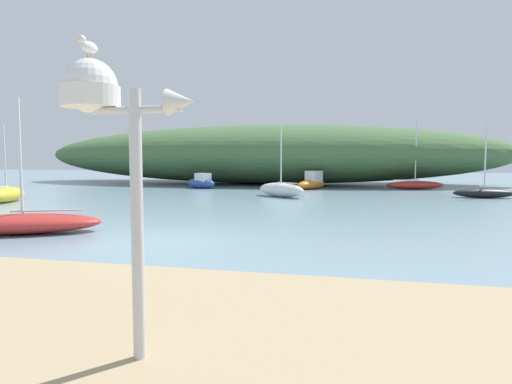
{
  "coord_description": "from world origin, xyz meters",
  "views": [
    {
      "loc": [
        5.04,
        -10.77,
        2.16
      ],
      "look_at": [
        1.91,
        2.58,
        1.11
      ],
      "focal_mm": 31.04,
      "sensor_mm": 36.0,
      "label": 1
    }
  ],
  "objects_px": {
    "sailboat_mid_channel": "(281,190)",
    "motorboat_by_sandbar": "(201,182)",
    "mast_structure": "(103,110)",
    "sailboat_inner_mooring": "(415,185)",
    "motorboat_west_reach": "(312,182)",
    "sailboat_far_right": "(23,223)",
    "sailboat_outer_mooring": "(484,193)",
    "sailboat_east_reach": "(6,194)",
    "seagull_on_radar": "(88,46)"
  },
  "relations": [
    {
      "from": "sailboat_outer_mooring",
      "to": "motorboat_west_reach",
      "type": "xyz_separation_m",
      "value": [
        -9.85,
        4.83,
        0.18
      ]
    },
    {
      "from": "sailboat_mid_channel",
      "to": "motorboat_by_sandbar",
      "type": "height_order",
      "value": "sailboat_mid_channel"
    },
    {
      "from": "sailboat_far_right",
      "to": "motorboat_by_sandbar",
      "type": "bearing_deg",
      "value": 95.06
    },
    {
      "from": "seagull_on_radar",
      "to": "sailboat_inner_mooring",
      "type": "xyz_separation_m",
      "value": [
        6.33,
        28.66,
        -2.92
      ]
    },
    {
      "from": "seagull_on_radar",
      "to": "motorboat_by_sandbar",
      "type": "relative_size",
      "value": 0.1
    },
    {
      "from": "sailboat_mid_channel",
      "to": "sailboat_east_reach",
      "type": "bearing_deg",
      "value": -154.42
    },
    {
      "from": "sailboat_mid_channel",
      "to": "sailboat_inner_mooring",
      "type": "height_order",
      "value": "sailboat_inner_mooring"
    },
    {
      "from": "mast_structure",
      "to": "seagull_on_radar",
      "type": "distance_m",
      "value": 0.62
    },
    {
      "from": "sailboat_inner_mooring",
      "to": "motorboat_by_sandbar",
      "type": "height_order",
      "value": "sailboat_inner_mooring"
    },
    {
      "from": "motorboat_by_sandbar",
      "to": "motorboat_west_reach",
      "type": "distance_m",
      "value": 7.92
    },
    {
      "from": "sailboat_inner_mooring",
      "to": "motorboat_by_sandbar",
      "type": "bearing_deg",
      "value": -170.31
    },
    {
      "from": "sailboat_mid_channel",
      "to": "sailboat_east_reach",
      "type": "relative_size",
      "value": 1.05
    },
    {
      "from": "mast_structure",
      "to": "sailboat_east_reach",
      "type": "relative_size",
      "value": 0.77
    },
    {
      "from": "sailboat_mid_channel",
      "to": "motorboat_by_sandbar",
      "type": "bearing_deg",
      "value": 140.11
    },
    {
      "from": "sailboat_inner_mooring",
      "to": "sailboat_far_right",
      "type": "bearing_deg",
      "value": -121.14
    },
    {
      "from": "seagull_on_radar",
      "to": "motorboat_west_reach",
      "type": "xyz_separation_m",
      "value": [
        -0.69,
        27.15,
        -2.76
      ]
    },
    {
      "from": "sailboat_east_reach",
      "to": "motorboat_west_reach",
      "type": "height_order",
      "value": "sailboat_east_reach"
    },
    {
      "from": "sailboat_east_reach",
      "to": "sailboat_outer_mooring",
      "type": "bearing_deg",
      "value": 18.68
    },
    {
      "from": "mast_structure",
      "to": "sailboat_mid_channel",
      "type": "bearing_deg",
      "value": 95.15
    },
    {
      "from": "mast_structure",
      "to": "seagull_on_radar",
      "type": "bearing_deg",
      "value": -174.39
    },
    {
      "from": "sailboat_far_right",
      "to": "sailboat_outer_mooring",
      "type": "bearing_deg",
      "value": 43.99
    },
    {
      "from": "motorboat_west_reach",
      "to": "mast_structure",
      "type": "bearing_deg",
      "value": -88.27
    },
    {
      "from": "sailboat_mid_channel",
      "to": "sailboat_far_right",
      "type": "bearing_deg",
      "value": -110.74
    },
    {
      "from": "seagull_on_radar",
      "to": "sailboat_outer_mooring",
      "type": "relative_size",
      "value": 0.07
    },
    {
      "from": "sailboat_far_right",
      "to": "sailboat_inner_mooring",
      "type": "xyz_separation_m",
      "value": [
        13.17,
        21.79,
        0.01
      ]
    },
    {
      "from": "mast_structure",
      "to": "sailboat_far_right",
      "type": "xyz_separation_m",
      "value": [
        -6.97,
        6.86,
        -2.33
      ]
    },
    {
      "from": "sailboat_mid_channel",
      "to": "motorboat_west_reach",
      "type": "distance_m",
      "value": 6.81
    },
    {
      "from": "sailboat_outer_mooring",
      "to": "sailboat_inner_mooring",
      "type": "relative_size",
      "value": 0.87
    },
    {
      "from": "sailboat_far_right",
      "to": "motorboat_by_sandbar",
      "type": "relative_size",
      "value": 1.59
    },
    {
      "from": "motorboat_by_sandbar",
      "to": "mast_structure",
      "type": "bearing_deg",
      "value": -71.63
    },
    {
      "from": "sailboat_inner_mooring",
      "to": "seagull_on_radar",
      "type": "bearing_deg",
      "value": -102.45
    },
    {
      "from": "seagull_on_radar",
      "to": "motorboat_west_reach",
      "type": "bearing_deg",
      "value": 91.45
    },
    {
      "from": "mast_structure",
      "to": "sailboat_far_right",
      "type": "bearing_deg",
      "value": 135.45
    },
    {
      "from": "motorboat_west_reach",
      "to": "sailboat_mid_channel",
      "type": "bearing_deg",
      "value": -98.61
    },
    {
      "from": "sailboat_mid_channel",
      "to": "sailboat_outer_mooring",
      "type": "relative_size",
      "value": 0.96
    },
    {
      "from": "sailboat_east_reach",
      "to": "motorboat_by_sandbar",
      "type": "distance_m",
      "value": 13.08
    },
    {
      "from": "seagull_on_radar",
      "to": "sailboat_far_right",
      "type": "bearing_deg",
      "value": 134.83
    },
    {
      "from": "sailboat_mid_channel",
      "to": "sailboat_east_reach",
      "type": "xyz_separation_m",
      "value": [
        -12.6,
        -6.03,
        -0.02
      ]
    },
    {
      "from": "sailboat_outer_mooring",
      "to": "seagull_on_radar",
      "type": "bearing_deg",
      "value": -112.33
    },
    {
      "from": "sailboat_outer_mooring",
      "to": "motorboat_west_reach",
      "type": "distance_m",
      "value": 10.97
    },
    {
      "from": "seagull_on_radar",
      "to": "mast_structure",
      "type": "bearing_deg",
      "value": 5.61
    },
    {
      "from": "sailboat_mid_channel",
      "to": "sailboat_outer_mooring",
      "type": "bearing_deg",
      "value": 9.94
    },
    {
      "from": "mast_structure",
      "to": "sailboat_mid_channel",
      "type": "xyz_separation_m",
      "value": [
        -1.84,
        20.4,
        -2.21
      ]
    },
    {
      "from": "mast_structure",
      "to": "sailboat_mid_channel",
      "type": "distance_m",
      "value": 20.6
    },
    {
      "from": "sailboat_mid_channel",
      "to": "sailboat_far_right",
      "type": "distance_m",
      "value": 14.48
    },
    {
      "from": "sailboat_inner_mooring",
      "to": "motorboat_west_reach",
      "type": "relative_size",
      "value": 1.44
    },
    {
      "from": "sailboat_far_right",
      "to": "motorboat_by_sandbar",
      "type": "xyz_separation_m",
      "value": [
        -1.7,
        19.25,
        0.15
      ]
    },
    {
      "from": "sailboat_inner_mooring",
      "to": "motorboat_by_sandbar",
      "type": "xyz_separation_m",
      "value": [
        -14.87,
        -2.54,
        0.14
      ]
    },
    {
      "from": "sailboat_far_right",
      "to": "sailboat_inner_mooring",
      "type": "height_order",
      "value": "sailboat_inner_mooring"
    },
    {
      "from": "mast_structure",
      "to": "motorboat_west_reach",
      "type": "distance_m",
      "value": 27.24
    }
  ]
}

